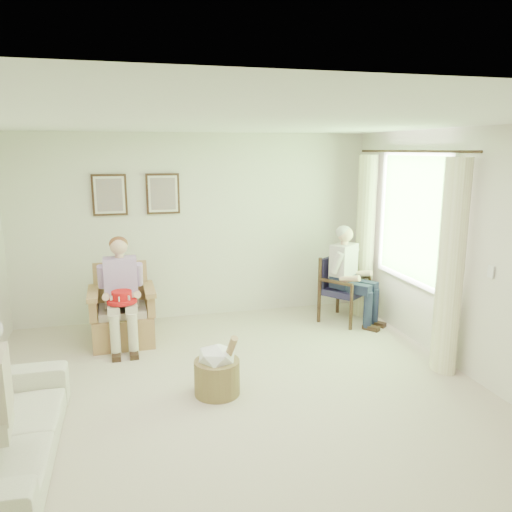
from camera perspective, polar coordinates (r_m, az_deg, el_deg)
The scene contains 17 objects.
floor at distance 4.92m, azimuth -1.85°, elevation -16.76°, with size 5.50×5.50×0.00m, color beige.
back_wall at distance 7.10m, azimuth -6.83°, elevation 3.32°, with size 5.00×0.04×2.60m, color silver.
front_wall at distance 2.03m, azimuth 16.42°, elevation -20.24°, with size 5.00×0.04×2.60m, color silver.
right_wall at distance 5.53m, azimuth 24.19°, elevation -0.16°, with size 0.04×5.50×2.60m, color silver.
ceiling at distance 4.31m, azimuth -2.09°, elevation 15.11°, with size 5.00×5.50×0.02m, color white.
window at distance 6.43m, azimuth 17.53°, elevation 4.50°, with size 0.13×2.50×1.63m.
curtain_left at distance 5.63m, azimuth 21.33°, elevation -1.28°, with size 0.34×0.34×2.30m, color #F4EEBF.
curtain_right at distance 7.27m, azimuth 12.35°, elevation 2.14°, with size 0.34×0.34×2.30m, color #F4EEBF.
framed_print_left at distance 6.94m, azimuth -16.39°, elevation 6.71°, with size 0.45×0.05×0.55m.
framed_print_right at distance 6.96m, azimuth -10.59°, elevation 7.00°, with size 0.45×0.05×0.55m.
wicker_armchair at distance 6.50m, azimuth -14.96°, elevation -6.84°, with size 0.76×0.75×0.97m.
wood_armchair at distance 7.14m, azimuth 9.84°, elevation -3.36°, with size 0.58×0.55×0.89m.
sofa at distance 4.42m, azimuth -27.21°, elevation -17.40°, with size 0.78×2.00×0.58m, color silver.
person_wicker at distance 6.25m, azimuth -15.19°, elevation -3.27°, with size 0.40×0.63×1.32m.
person_dark at distance 6.94m, azimuth 10.43°, elevation -1.46°, with size 0.40×0.63×1.33m.
red_hat at distance 6.08m, azimuth -15.08°, elevation -4.66°, with size 0.35×0.35×0.14m.
hatbox at distance 5.03m, azimuth -4.45°, elevation -12.79°, with size 0.48×0.48×0.66m.
Camera 1 is at (-0.94, -4.20, 2.37)m, focal length 35.00 mm.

